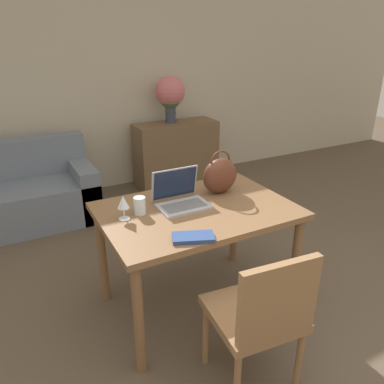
{
  "coord_description": "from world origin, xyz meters",
  "views": [
    {
      "loc": [
        -1.2,
        -1.09,
        1.8
      ],
      "look_at": [
        -0.18,
        0.84,
        0.89
      ],
      "focal_mm": 35.0,
      "sensor_mm": 36.0,
      "label": 1
    }
  ],
  "objects_px": {
    "drinking_glass": "(140,206)",
    "chair": "(261,314)",
    "laptop": "(180,195)",
    "flower_vase": "(170,94)",
    "wine_glass": "(123,203)",
    "handbag": "(220,175)",
    "couch": "(1,200)"
  },
  "relations": [
    {
      "from": "drinking_glass",
      "to": "handbag",
      "type": "distance_m",
      "value": 0.63
    },
    {
      "from": "handbag",
      "to": "flower_vase",
      "type": "relative_size",
      "value": 0.56
    },
    {
      "from": "laptop",
      "to": "drinking_glass",
      "type": "distance_m",
      "value": 0.28
    },
    {
      "from": "couch",
      "to": "handbag",
      "type": "xyz_separation_m",
      "value": [
        1.42,
        -1.83,
        0.61
      ]
    },
    {
      "from": "couch",
      "to": "laptop",
      "type": "xyz_separation_m",
      "value": [
        1.08,
        -1.87,
        0.54
      ]
    },
    {
      "from": "laptop",
      "to": "flower_vase",
      "type": "relative_size",
      "value": 0.59
    },
    {
      "from": "laptop",
      "to": "wine_glass",
      "type": "relative_size",
      "value": 2.12
    },
    {
      "from": "couch",
      "to": "laptop",
      "type": "height_order",
      "value": "laptop"
    },
    {
      "from": "laptop",
      "to": "wine_glass",
      "type": "bearing_deg",
      "value": -173.77
    },
    {
      "from": "wine_glass",
      "to": "handbag",
      "type": "bearing_deg",
      "value": 6.6
    },
    {
      "from": "couch",
      "to": "handbag",
      "type": "bearing_deg",
      "value": -52.27
    },
    {
      "from": "chair",
      "to": "flower_vase",
      "type": "height_order",
      "value": "flower_vase"
    },
    {
      "from": "flower_vase",
      "to": "couch",
      "type": "bearing_deg",
      "value": -171.83
    },
    {
      "from": "drinking_glass",
      "to": "wine_glass",
      "type": "distance_m",
      "value": 0.13
    },
    {
      "from": "handbag",
      "to": "drinking_glass",
      "type": "bearing_deg",
      "value": -174.88
    },
    {
      "from": "laptop",
      "to": "handbag",
      "type": "relative_size",
      "value": 1.05
    },
    {
      "from": "wine_glass",
      "to": "handbag",
      "type": "xyz_separation_m",
      "value": [
        0.73,
        0.08,
        0.02
      ]
    },
    {
      "from": "couch",
      "to": "flower_vase",
      "type": "distance_m",
      "value": 2.21
    },
    {
      "from": "drinking_glass",
      "to": "chair",
      "type": "bearing_deg",
      "value": -70.22
    },
    {
      "from": "handbag",
      "to": "laptop",
      "type": "bearing_deg",
      "value": -172.97
    },
    {
      "from": "drinking_glass",
      "to": "handbag",
      "type": "relative_size",
      "value": 0.35
    },
    {
      "from": "chair",
      "to": "drinking_glass",
      "type": "relative_size",
      "value": 7.94
    },
    {
      "from": "couch",
      "to": "laptop",
      "type": "distance_m",
      "value": 2.23
    },
    {
      "from": "laptop",
      "to": "drinking_glass",
      "type": "xyz_separation_m",
      "value": [
        -0.28,
        -0.01,
        -0.01
      ]
    },
    {
      "from": "laptop",
      "to": "handbag",
      "type": "distance_m",
      "value": 0.35
    },
    {
      "from": "chair",
      "to": "laptop",
      "type": "bearing_deg",
      "value": 96.99
    },
    {
      "from": "wine_glass",
      "to": "flower_vase",
      "type": "distance_m",
      "value": 2.59
    },
    {
      "from": "couch",
      "to": "handbag",
      "type": "relative_size",
      "value": 5.81
    },
    {
      "from": "wine_glass",
      "to": "handbag",
      "type": "height_order",
      "value": "handbag"
    },
    {
      "from": "couch",
      "to": "laptop",
      "type": "bearing_deg",
      "value": -60.05
    },
    {
      "from": "chair",
      "to": "laptop",
      "type": "relative_size",
      "value": 2.68
    },
    {
      "from": "couch",
      "to": "flower_vase",
      "type": "height_order",
      "value": "flower_vase"
    }
  ]
}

